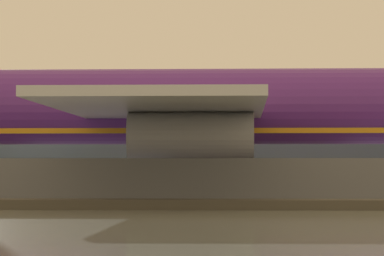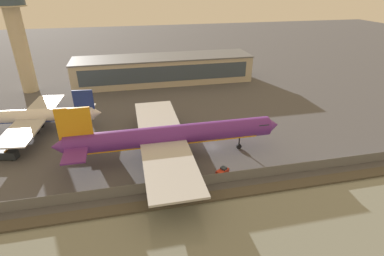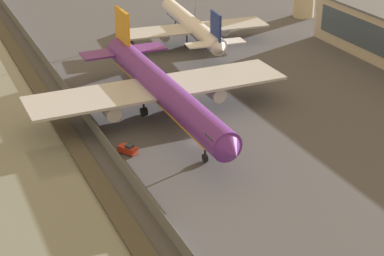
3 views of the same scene
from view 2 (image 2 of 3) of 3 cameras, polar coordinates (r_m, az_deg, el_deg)
name	(u,v)px [view 2 (image 2 of 3)]	position (r m, az deg, el deg)	size (l,w,h in m)	color
ground_plane	(212,147)	(82.74, 3.83, -3.63)	(500.00, 500.00, 0.00)	#4C4C51
shoreline_seawall	(238,193)	(66.58, 8.79, -12.06)	(320.00, 3.00, 0.50)	#474238
perimeter_fence	(232,176)	(69.28, 7.54, -9.14)	(280.00, 0.10, 2.62)	slate
cargo_jet_purple	(169,136)	(75.59, -4.41, -1.57)	(57.69, 49.58, 15.66)	#602889
passenger_jet_white	(29,116)	(101.74, -28.63, 1.94)	(43.88, 38.03, 12.40)	white
baggage_tug	(223,171)	(71.56, 5.84, -8.24)	(3.56, 3.08, 1.80)	red
ops_van	(8,155)	(90.01, -31.69, -4.33)	(5.56, 3.36, 2.48)	#1E2328
control_tower	(17,33)	(136.68, -30.40, 15.41)	(11.97, 11.97, 40.66)	#C6B793
terminal_building	(164,69)	(135.67, -5.42, 11.06)	(77.50, 17.25, 11.42)	#BCB299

